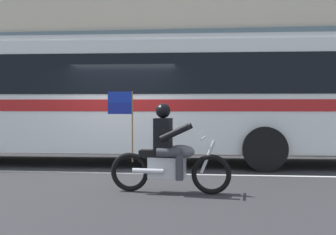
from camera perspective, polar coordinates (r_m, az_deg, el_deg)
ground_plane at (r=10.69m, az=-5.86°, el=-6.66°), size 60.00×60.00×0.00m
sidewalk_curb at (r=15.67m, az=-1.91°, el=-3.75°), size 28.00×3.80×0.15m
lane_center_stripe at (r=10.11m, az=-6.59°, el=-7.11°), size 26.60×0.14×0.01m
office_building_facade at (r=18.29m, az=-0.87°, el=13.97°), size 28.00×0.89×10.90m
transit_bus at (r=11.83m, az=-6.33°, el=3.29°), size 13.50×3.03×3.22m
motorcycle_with_rider at (r=7.74m, az=0.04°, el=-4.82°), size 2.19×0.64×1.78m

